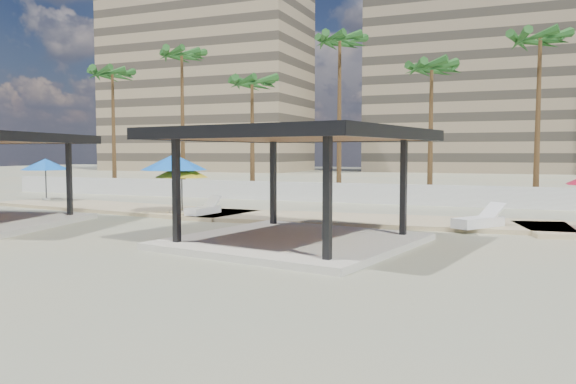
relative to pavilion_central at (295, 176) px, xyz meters
name	(u,v)px	position (x,y,z in m)	size (l,w,h in m)	color
ground	(258,244)	(-1.20, -0.30, -2.28)	(200.00, 200.00, 0.00)	tan
promenade	(372,219)	(0.80, 7.36, -2.22)	(44.45, 7.97, 0.24)	#C6B284
boundary_wall	(373,194)	(-1.20, 15.70, -1.68)	(56.00, 0.30, 1.20)	silver
building_west	(206,82)	(-43.20, 67.70, 12.99)	(34.00, 16.00, 32.40)	#937F60
building_mid	(493,81)	(2.80, 77.70, 11.99)	(38.00, 16.00, 30.40)	#847259
pavilion_central	(295,176)	(0.00, 0.00, 0.00)	(8.77, 8.77, 3.82)	beige
umbrella_a	(45,165)	(-19.70, 8.69, 0.06)	(2.85, 2.85, 2.51)	beige
umbrella_b	(182,171)	(-7.95, 5.50, -0.09)	(3.22, 3.22, 2.33)	beige
umbrella_f	(174,162)	(-8.37, 5.50, 0.31)	(3.71, 3.71, 2.80)	beige
lounger_a	(204,210)	(-6.80, 5.54, -1.91)	(0.89, 2.15, 0.79)	white
lounger_b	(479,221)	(5.47, 5.54, -1.88)	(1.98, 2.39, 0.90)	white
palm_a	(112,78)	(-22.20, 18.00, 6.47)	(3.00, 3.00, 9.95)	brown
palm_b	(182,61)	(-16.20, 18.40, 7.50)	(3.00, 3.00, 11.06)	brown
palm_c	(252,87)	(-10.20, 17.80, 5.28)	(3.00, 3.00, 8.68)	brown
palm_d	(340,48)	(-4.20, 18.60, 7.64)	(3.00, 3.00, 11.21)	brown
palm_e	(432,73)	(1.80, 18.10, 5.62)	(3.00, 3.00, 9.05)	brown
palm_f	(540,46)	(7.80, 18.30, 6.87)	(3.00, 3.00, 10.38)	brown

